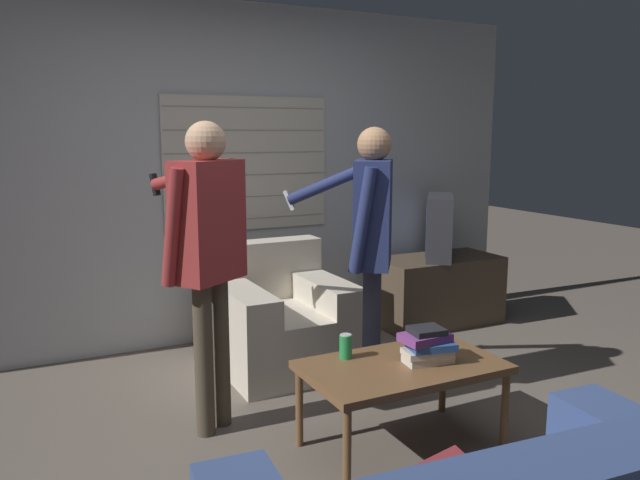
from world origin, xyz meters
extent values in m
plane|color=#665B51|center=(0.00, 0.00, 0.00)|extent=(16.00, 16.00, 0.00)
cube|color=#ADB2B7|center=(0.00, 2.03, 1.27)|extent=(5.20, 0.06, 2.55)
cube|color=beige|center=(0.19, 1.99, 1.36)|extent=(1.31, 0.02, 1.01)
cube|color=gray|center=(0.19, 1.98, 0.94)|extent=(1.28, 0.00, 0.01)
cube|color=gray|center=(0.19, 1.98, 1.11)|extent=(1.28, 0.00, 0.01)
cube|color=gray|center=(0.19, 1.98, 1.27)|extent=(1.28, 0.00, 0.01)
cube|color=gray|center=(0.19, 1.98, 1.44)|extent=(1.28, 0.00, 0.01)
cube|color=gray|center=(0.19, 1.98, 1.61)|extent=(1.28, 0.00, 0.01)
cube|color=gray|center=(0.19, 1.98, 1.78)|extent=(1.28, 0.00, 0.01)
cube|color=beige|center=(0.14, 1.22, 0.21)|extent=(0.84, 0.89, 0.41)
cube|color=beige|center=(0.14, 1.57, 0.62)|extent=(0.84, 0.21, 0.42)
cube|color=beige|center=(0.44, 1.22, 0.51)|extent=(0.25, 0.89, 0.19)
cube|color=beige|center=(-0.16, 1.22, 0.51)|extent=(0.25, 0.89, 0.19)
cube|color=brown|center=(0.24, -0.07, 0.43)|extent=(0.99, 0.58, 0.04)
cylinder|color=brown|center=(-0.21, 0.18, 0.21)|extent=(0.04, 0.04, 0.41)
cylinder|color=brown|center=(0.70, 0.18, 0.21)|extent=(0.04, 0.04, 0.41)
cylinder|color=brown|center=(-0.21, -0.32, 0.21)|extent=(0.04, 0.04, 0.41)
cylinder|color=brown|center=(0.70, -0.32, 0.21)|extent=(0.04, 0.04, 0.41)
cube|color=#4C3D2D|center=(1.71, 1.57, 0.28)|extent=(1.04, 0.53, 0.57)
cube|color=#2D2D33|center=(1.71, 1.57, 0.83)|extent=(0.54, 0.63, 0.52)
cube|color=navy|center=(1.62, 1.63, 0.83)|extent=(0.34, 0.44, 0.42)
cylinder|color=#4C4233|center=(-0.61, 0.52, 0.42)|extent=(0.10, 0.10, 0.83)
cylinder|color=#4C4233|center=(-0.49, 0.59, 0.42)|extent=(0.10, 0.10, 0.83)
cube|color=maroon|center=(-0.55, 0.55, 1.14)|extent=(0.43, 0.38, 0.62)
sphere|color=tan|center=(-0.55, 0.55, 1.55)|extent=(0.21, 0.21, 0.21)
cylinder|color=maroon|center=(-0.75, 0.47, 1.13)|extent=(0.15, 0.17, 0.60)
cylinder|color=maroon|center=(-0.53, 0.91, 1.36)|extent=(0.38, 0.53, 0.20)
cube|color=black|center=(-0.69, 1.15, 1.29)|extent=(0.06, 0.07, 0.13)
cylinder|color=#33384C|center=(0.38, 0.45, 0.41)|extent=(0.10, 0.10, 0.82)
cylinder|color=#33384C|center=(0.46, 0.57, 0.41)|extent=(0.10, 0.10, 0.82)
cube|color=navy|center=(0.42, 0.51, 1.13)|extent=(0.39, 0.43, 0.62)
sphere|color=#A87A56|center=(0.42, 0.51, 1.53)|extent=(0.20, 0.20, 0.20)
cylinder|color=navy|center=(0.26, 0.36, 1.12)|extent=(0.17, 0.15, 0.59)
cylinder|color=navy|center=(0.32, 0.84, 1.29)|extent=(0.50, 0.38, 0.30)
cube|color=white|center=(0.10, 1.00, 1.18)|extent=(0.08, 0.07, 0.13)
cube|color=beige|center=(0.36, -0.12, 0.47)|extent=(0.25, 0.15, 0.04)
cube|color=beige|center=(0.36, -0.13, 0.51)|extent=(0.26, 0.18, 0.03)
cube|color=#284C89|center=(0.38, -0.12, 0.54)|extent=(0.26, 0.22, 0.04)
cube|color=#75387F|center=(0.35, -0.11, 0.58)|extent=(0.24, 0.17, 0.04)
cube|color=black|center=(0.36, -0.11, 0.62)|extent=(0.18, 0.16, 0.03)
cylinder|color=#238E47|center=(0.03, 0.12, 0.51)|extent=(0.07, 0.07, 0.12)
cylinder|color=silver|center=(0.03, 0.12, 0.58)|extent=(0.06, 0.06, 0.00)
cube|color=black|center=(0.48, -0.07, 0.47)|extent=(0.06, 0.14, 0.02)
camera|label=1|loc=(-1.45, -2.55, 1.59)|focal=35.00mm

